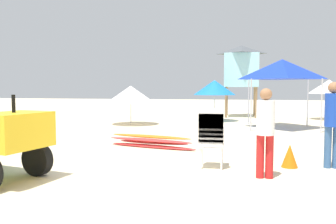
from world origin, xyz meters
TOP-DOWN VIEW (x-y plane):
  - ground at (0.00, 0.00)m, footprint 80.00×80.00m
  - stacked_plastic_chairs at (1.82, 0.86)m, footprint 0.48×0.48m
  - surfboard_pile at (0.05, 3.05)m, footprint 2.57×0.99m
  - lifeguard_near_left at (4.19, 1.36)m, footprint 0.32×0.32m
  - lifeguard_near_center at (2.81, 0.30)m, footprint 0.32×0.32m
  - popup_canopy at (4.06, 8.34)m, footprint 2.49×2.49m
  - lifeguard_tower at (2.57, 13.57)m, footprint 1.98×1.98m
  - beach_umbrella_left at (6.84, 12.52)m, footprint 1.96×1.96m
  - beach_umbrella_mid at (-2.19, 8.51)m, footprint 2.10×2.10m
  - beach_umbrella_far at (1.28, 10.78)m, footprint 2.00×2.00m
  - traffic_cone_near at (3.38, 1.27)m, footprint 0.33×0.33m

SIDE VIEW (x-z plane):
  - ground at x=0.00m, z-range 0.00..0.00m
  - surfboard_pile at x=0.05m, z-range 0.00..0.32m
  - traffic_cone_near at x=3.38m, z-range 0.00..0.47m
  - stacked_plastic_chairs at x=1.82m, z-range 0.10..1.30m
  - lifeguard_near_center at x=2.81m, z-range 0.11..1.72m
  - lifeguard_near_left at x=4.19m, z-range 0.13..1.86m
  - beach_umbrella_mid at x=-2.19m, z-range 0.48..2.17m
  - beach_umbrella_far at x=1.28m, z-range 0.63..2.59m
  - beach_umbrella_left at x=6.84m, z-range 0.65..2.65m
  - popup_canopy at x=4.06m, z-range 0.96..3.68m
  - lifeguard_tower at x=2.57m, z-range 0.83..4.72m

